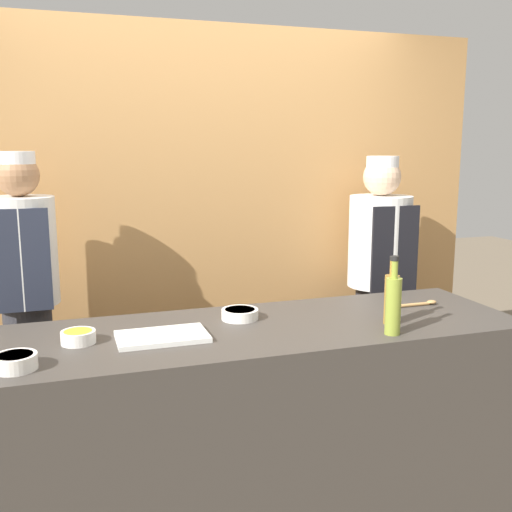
% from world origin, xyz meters
% --- Properties ---
extents(cabinet_wall, '(3.57, 0.18, 2.40)m').
position_xyz_m(cabinet_wall, '(0.00, 1.22, 1.20)').
color(cabinet_wall, '#B7844C').
rests_on(cabinet_wall, ground_plane).
extents(counter, '(2.24, 0.73, 0.94)m').
position_xyz_m(counter, '(0.00, 0.00, 0.47)').
color(counter, '#3D3833').
rests_on(counter, ground_plane).
extents(sauce_bowl_orange, '(0.17, 0.17, 0.05)m').
position_xyz_m(sauce_bowl_orange, '(-0.08, 0.13, 0.97)').
color(sauce_bowl_orange, white).
rests_on(sauce_bowl_orange, counter).
extents(sauce_bowl_yellow, '(0.13, 0.13, 0.05)m').
position_xyz_m(sauce_bowl_yellow, '(-0.78, 0.01, 0.97)').
color(sauce_bowl_yellow, white).
rests_on(sauce_bowl_yellow, counter).
extents(sauce_bowl_red, '(0.15, 0.15, 0.05)m').
position_xyz_m(sauce_bowl_red, '(-0.99, -0.21, 0.97)').
color(sauce_bowl_red, white).
rests_on(sauce_bowl_red, counter).
extents(cutting_board, '(0.36, 0.22, 0.02)m').
position_xyz_m(cutting_board, '(-0.46, -0.04, 0.95)').
color(cutting_board, white).
rests_on(cutting_board, counter).
extents(bottle_vinegar, '(0.06, 0.06, 0.30)m').
position_xyz_m(bottle_vinegar, '(0.52, -0.14, 1.06)').
color(bottle_vinegar, olive).
rests_on(bottle_vinegar, counter).
extents(bottle_oil, '(0.06, 0.06, 0.33)m').
position_xyz_m(bottle_oil, '(0.45, -0.27, 1.07)').
color(bottle_oil, olive).
rests_on(bottle_oil, counter).
extents(wooden_spoon, '(0.21, 0.04, 0.02)m').
position_xyz_m(wooden_spoon, '(0.82, 0.08, 0.95)').
color(wooden_spoon, '#B2844C').
rests_on(wooden_spoon, counter).
extents(chef_left, '(0.33, 0.33, 1.68)m').
position_xyz_m(chef_left, '(-1.01, 0.81, 0.92)').
color(chef_left, '#28282D').
rests_on(chef_left, ground_plane).
extents(chef_right, '(0.37, 0.37, 1.65)m').
position_xyz_m(chef_right, '(1.01, 0.81, 0.89)').
color(chef_right, '#28282D').
rests_on(chef_right, ground_plane).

